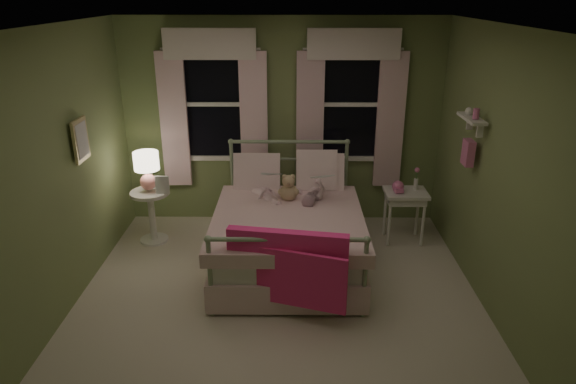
{
  "coord_description": "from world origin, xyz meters",
  "views": [
    {
      "loc": [
        0.13,
        -4.25,
        2.87
      ],
      "look_at": [
        0.09,
        0.49,
        1.0
      ],
      "focal_mm": 32.0,
      "sensor_mm": 36.0,
      "label": 1
    }
  ],
  "objects_px": {
    "teddy_bear": "(289,189)",
    "nightstand_right": "(405,199)",
    "child_right": "(313,171)",
    "child_left": "(264,172)",
    "table_lamp": "(147,167)",
    "bed": "(289,233)",
    "nightstand_left": "(151,209)"
  },
  "relations": [
    {
      "from": "teddy_bear",
      "to": "nightstand_right",
      "type": "xyz_separation_m",
      "value": [
        1.39,
        0.31,
        -0.24
      ]
    },
    {
      "from": "child_right",
      "to": "teddy_bear",
      "type": "height_order",
      "value": "child_right"
    },
    {
      "from": "child_left",
      "to": "nightstand_right",
      "type": "relative_size",
      "value": 1.17
    },
    {
      "from": "table_lamp",
      "to": "nightstand_right",
      "type": "distance_m",
      "value": 3.07
    },
    {
      "from": "bed",
      "to": "nightstand_left",
      "type": "height_order",
      "value": "bed"
    },
    {
      "from": "bed",
      "to": "teddy_bear",
      "type": "height_order",
      "value": "bed"
    },
    {
      "from": "child_right",
      "to": "teddy_bear",
      "type": "distance_m",
      "value": 0.36
    },
    {
      "from": "bed",
      "to": "nightstand_left",
      "type": "distance_m",
      "value": 1.75
    },
    {
      "from": "nightstand_left",
      "to": "table_lamp",
      "type": "bearing_deg",
      "value": 0.0
    },
    {
      "from": "bed",
      "to": "child_right",
      "type": "relative_size",
      "value": 2.63
    },
    {
      "from": "nightstand_left",
      "to": "bed",
      "type": "bearing_deg",
      "value": -18.49
    },
    {
      "from": "nightstand_left",
      "to": "table_lamp",
      "type": "height_order",
      "value": "table_lamp"
    },
    {
      "from": "child_left",
      "to": "table_lamp",
      "type": "bearing_deg",
      "value": -31.61
    },
    {
      "from": "child_right",
      "to": "table_lamp",
      "type": "distance_m",
      "value": 1.94
    },
    {
      "from": "child_right",
      "to": "nightstand_right",
      "type": "height_order",
      "value": "child_right"
    },
    {
      "from": "bed",
      "to": "child_right",
      "type": "xyz_separation_m",
      "value": [
        0.27,
        0.43,
        0.58
      ]
    },
    {
      "from": "bed",
      "to": "child_right",
      "type": "height_order",
      "value": "child_right"
    },
    {
      "from": "bed",
      "to": "table_lamp",
      "type": "distance_m",
      "value": 1.84
    },
    {
      "from": "child_left",
      "to": "child_right",
      "type": "distance_m",
      "value": 0.56
    },
    {
      "from": "bed",
      "to": "child_left",
      "type": "distance_m",
      "value": 0.77
    },
    {
      "from": "teddy_bear",
      "to": "nightstand_left",
      "type": "distance_m",
      "value": 1.72
    },
    {
      "from": "nightstand_left",
      "to": "nightstand_right",
      "type": "distance_m",
      "value": 3.05
    },
    {
      "from": "child_left",
      "to": "teddy_bear",
      "type": "distance_m",
      "value": 0.36
    },
    {
      "from": "bed",
      "to": "child_left",
      "type": "bearing_deg",
      "value": 123.42
    },
    {
      "from": "child_right",
      "to": "nightstand_right",
      "type": "distance_m",
      "value": 1.19
    },
    {
      "from": "child_left",
      "to": "teddy_bear",
      "type": "relative_size",
      "value": 2.33
    },
    {
      "from": "teddy_bear",
      "to": "nightstand_left",
      "type": "height_order",
      "value": "teddy_bear"
    },
    {
      "from": "child_right",
      "to": "table_lamp",
      "type": "relative_size",
      "value": 1.67
    },
    {
      "from": "child_right",
      "to": "table_lamp",
      "type": "xyz_separation_m",
      "value": [
        -1.93,
        0.12,
        -0.0
      ]
    },
    {
      "from": "bed",
      "to": "nightstand_right",
      "type": "relative_size",
      "value": 3.18
    },
    {
      "from": "table_lamp",
      "to": "child_left",
      "type": "bearing_deg",
      "value": -5.06
    },
    {
      "from": "child_left",
      "to": "child_right",
      "type": "bearing_deg",
      "value": 153.45
    }
  ]
}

